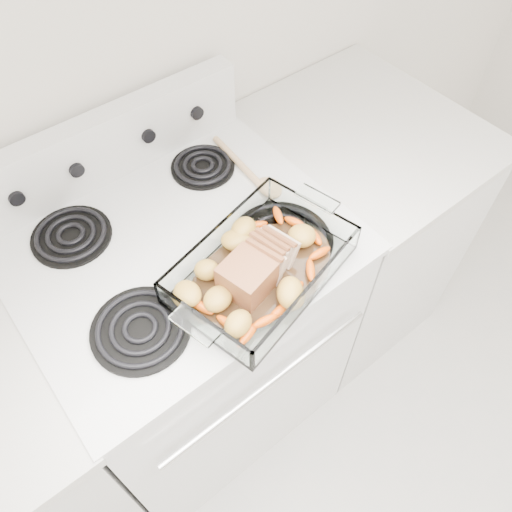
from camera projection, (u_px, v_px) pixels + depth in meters
electric_range at (194, 330)px, 1.55m from camera, size 0.78×0.70×1.12m
counter_right at (347, 231)px, 1.81m from camera, size 0.58×0.68×0.93m
baking_dish at (262, 269)px, 1.10m from camera, size 0.39×0.26×0.07m
pork_roast at (252, 268)px, 1.07m from camera, size 0.18×0.10×0.08m
roast_vegetables at (249, 257)px, 1.11m from camera, size 0.39×0.21×0.05m
wooden_spoon at (255, 175)px, 1.30m from camera, size 0.06×0.28×0.02m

